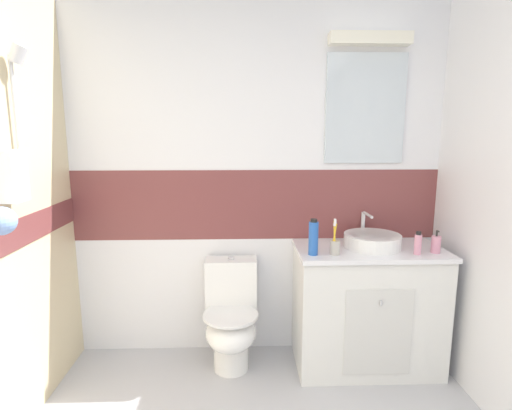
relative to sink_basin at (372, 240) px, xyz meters
The scene contains 8 objects.
wall_back_tiled 0.89m from the sink_basin, 159.00° to the left, with size 3.20×0.20×2.50m.
vanity_cabinet 0.47m from the sink_basin, 149.13° to the right, with size 0.98×0.53×0.85m.
sink_basin is the anchor object (origin of this frame).
toilet 1.10m from the sink_basin, behind, with size 0.37×0.50×0.75m.
toothbrush_cup 0.33m from the sink_basin, 151.77° to the right, with size 0.06×0.06×0.23m.
soap_dispenser 0.39m from the sink_basin, 20.89° to the right, with size 0.06×0.06×0.15m.
deodorant_spray_can 0.29m from the sink_basin, 35.43° to the right, with size 0.05×0.05×0.15m.
shampoo_bottle_tall 0.46m from the sink_basin, 160.04° to the right, with size 0.06×0.06×0.23m.
Camera 1 is at (-0.10, -0.40, 1.61)m, focal length 27.94 mm.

